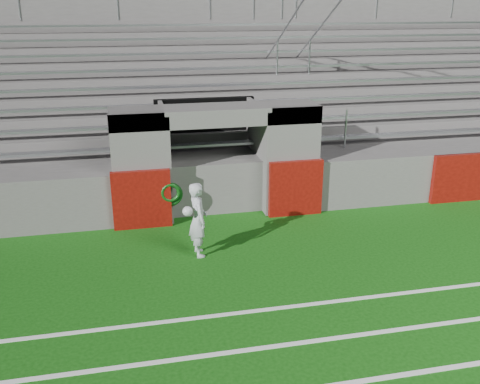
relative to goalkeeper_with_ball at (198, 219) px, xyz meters
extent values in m
plane|color=#10490C|center=(0.76, -1.31, -0.77)|extent=(90.00, 90.00, 0.00)
cube|color=white|center=(0.76, -3.31, -0.77)|extent=(28.00, 0.09, 0.01)
cube|color=white|center=(0.76, -2.31, -0.77)|extent=(28.00, 0.09, 0.01)
cube|color=#585654|center=(-1.04, 2.19, 0.53)|extent=(1.20, 1.00, 2.60)
cube|color=#585654|center=(2.56, 2.19, 0.53)|extent=(1.20, 1.00, 2.60)
cube|color=black|center=(0.76, 3.89, 0.48)|extent=(2.60, 0.20, 2.50)
cube|color=#585654|center=(-0.39, 2.79, 0.48)|extent=(0.10, 2.20, 2.50)
cube|color=#585654|center=(1.91, 2.79, 0.48)|extent=(0.10, 2.20, 2.50)
cube|color=#585654|center=(0.76, 2.19, 1.63)|extent=(4.80, 1.00, 0.40)
cube|color=#585654|center=(0.76, 6.04, 0.38)|extent=(26.00, 8.00, 0.20)
cube|color=#585654|center=(0.76, 6.04, -0.25)|extent=(26.00, 8.00, 1.05)
cube|color=#5A0B07|center=(-1.04, 1.64, -0.10)|extent=(1.30, 0.15, 1.35)
cube|color=#5A0B07|center=(2.56, 1.64, -0.10)|extent=(1.30, 0.15, 1.35)
cube|color=#5A0B07|center=(7.26, 1.64, -0.15)|extent=(2.20, 0.15, 1.25)
cube|color=gray|center=(0.76, 3.12, 0.70)|extent=(23.00, 0.28, 0.06)
cube|color=#585654|center=(0.76, 3.97, 0.67)|extent=(24.00, 0.75, 0.38)
cube|color=gray|center=(0.76, 3.87, 1.08)|extent=(23.00, 0.28, 0.06)
cube|color=#585654|center=(0.76, 4.72, 0.86)|extent=(24.00, 0.75, 0.76)
cube|color=gray|center=(0.76, 4.62, 1.46)|extent=(23.00, 0.28, 0.06)
cube|color=#585654|center=(0.76, 5.47, 1.05)|extent=(24.00, 0.75, 1.14)
cube|color=gray|center=(0.76, 5.37, 1.84)|extent=(23.00, 0.28, 0.06)
cube|color=#585654|center=(0.76, 6.22, 1.24)|extent=(24.00, 0.75, 1.52)
cube|color=gray|center=(0.76, 6.12, 2.22)|extent=(23.00, 0.28, 0.06)
cube|color=#585654|center=(0.76, 6.97, 1.43)|extent=(24.00, 0.75, 1.90)
cube|color=gray|center=(0.76, 6.87, 2.60)|extent=(23.00, 0.28, 0.06)
cube|color=#585654|center=(0.76, 7.72, 1.62)|extent=(24.00, 0.75, 2.28)
cube|color=gray|center=(0.76, 7.62, 2.98)|extent=(23.00, 0.28, 0.06)
cube|color=#585654|center=(0.76, 8.47, 1.81)|extent=(24.00, 0.75, 2.66)
cube|color=gray|center=(0.76, 8.37, 3.36)|extent=(23.00, 0.28, 0.06)
cube|color=#585654|center=(0.76, 9.14, 1.87)|extent=(26.00, 0.60, 5.29)
cylinder|color=#A5A8AD|center=(3.26, 2.84, 0.98)|extent=(0.05, 0.05, 1.00)
cylinder|color=#A5A8AD|center=(3.26, 5.84, 2.50)|extent=(0.05, 0.05, 1.00)
cylinder|color=#A5A8AD|center=(3.26, 8.84, 4.02)|extent=(0.05, 0.05, 1.00)
cylinder|color=#A5A8AD|center=(3.26, 5.84, 3.00)|extent=(0.05, 6.02, 3.08)
cylinder|color=#A5A8AD|center=(4.26, 2.84, 0.98)|extent=(0.05, 0.05, 1.00)
cylinder|color=#A5A8AD|center=(4.26, 5.84, 2.50)|extent=(0.05, 0.05, 1.00)
cylinder|color=#A5A8AD|center=(4.26, 8.84, 4.02)|extent=(0.05, 0.05, 1.00)
cylinder|color=#A5A8AD|center=(4.26, 5.84, 3.00)|extent=(0.05, 6.02, 3.08)
cylinder|color=#A5A8AD|center=(-4.24, 8.84, 4.07)|extent=(0.05, 0.05, 1.10)
cylinder|color=#A5A8AD|center=(-1.24, 8.84, 4.07)|extent=(0.05, 0.05, 1.10)
cylinder|color=#A5A8AD|center=(1.76, 8.84, 4.07)|extent=(0.05, 0.05, 1.10)
cylinder|color=#A5A8AD|center=(4.76, 8.84, 4.07)|extent=(0.05, 0.05, 1.10)
cylinder|color=#A5A8AD|center=(7.76, 8.84, 4.07)|extent=(0.05, 0.05, 1.10)
cylinder|color=#A5A8AD|center=(10.76, 8.84, 4.07)|extent=(0.05, 0.05, 1.10)
imported|color=silver|center=(0.01, 0.00, -0.01)|extent=(0.42, 0.59, 1.53)
sphere|color=silver|center=(-0.22, -0.13, 0.24)|extent=(0.20, 0.20, 0.20)
torus|color=#0B390E|center=(-0.39, 1.64, -0.03)|extent=(0.56, 0.10, 0.56)
torus|color=#0D430F|center=(-0.39, 1.59, 0.03)|extent=(0.46, 0.09, 0.46)
camera|label=1|loc=(-1.28, -9.76, 4.08)|focal=40.00mm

